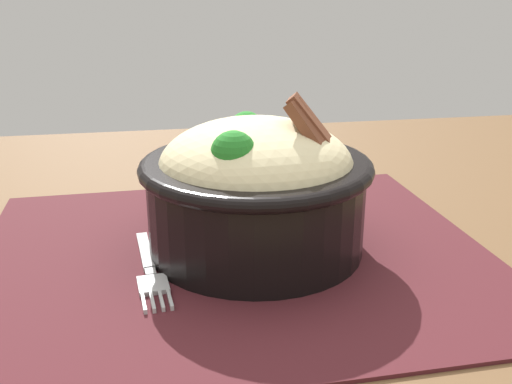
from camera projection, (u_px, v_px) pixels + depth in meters
The scene contains 4 objects.
table at pixel (203, 331), 0.47m from camera, with size 1.37×0.96×0.71m.
placemat at pixel (236, 255), 0.48m from camera, with size 0.42×0.35×0.00m, color #47191E.
bowl at pixel (256, 185), 0.47m from camera, with size 0.22×0.22×0.13m.
fork at pixel (150, 271), 0.45m from camera, with size 0.03×0.13×0.00m.
Camera 1 is at (0.03, 0.41, 0.92)m, focal length 41.05 mm.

